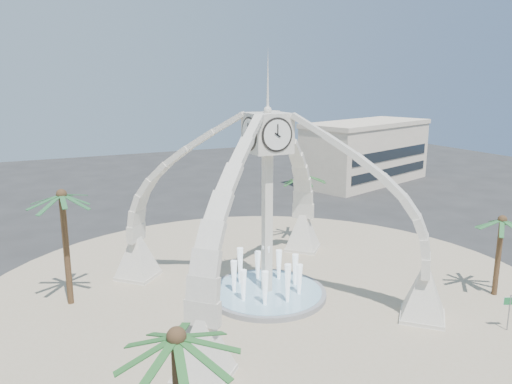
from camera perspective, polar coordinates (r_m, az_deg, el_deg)
name	(u,v)px	position (r m, az deg, el deg)	size (l,w,h in m)	color
ground	(267,296)	(34.44, 1.23, -11.83)	(140.00, 140.00, 0.00)	#282828
plaza	(267,296)	(34.43, 1.23, -11.78)	(40.00, 40.00, 0.06)	tan
clock_tower	(267,203)	(32.28, 1.29, -1.30)	(17.94, 17.94, 16.30)	silver
fountain	(267,292)	(34.33, 1.23, -11.39)	(8.00, 8.00, 3.62)	gray
building_ne	(366,152)	(72.00, 12.48, 4.49)	(21.87, 14.17, 8.60)	beige
palm_east	(502,221)	(36.56, 26.32, -2.98)	(4.88, 4.88, 6.03)	brown
palm_west	(62,197)	(33.25, -21.33, -0.49)	(4.62, 4.62, 8.13)	brown
palm_north	(305,176)	(43.80, 5.63, 1.82)	(5.06, 5.06, 6.88)	brown
palm_south	(176,340)	(16.94, -9.07, -16.32)	(5.11, 5.11, 7.03)	brown
street_sign	(510,305)	(32.88, 27.01, -11.48)	(0.77, 0.34, 2.25)	slate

